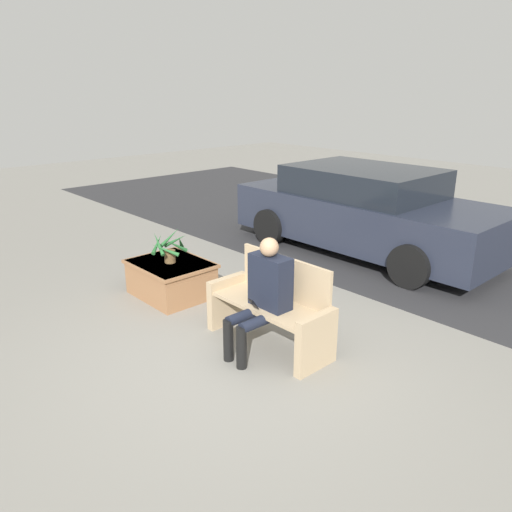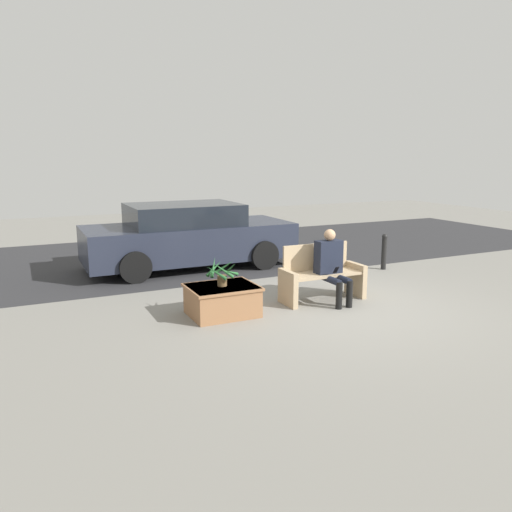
{
  "view_description": "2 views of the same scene",
  "coord_description": "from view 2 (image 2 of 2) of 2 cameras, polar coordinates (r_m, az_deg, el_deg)",
  "views": [
    {
      "loc": [
        3.38,
        -2.84,
        2.61
      ],
      "look_at": [
        -0.6,
        0.81,
        0.78
      ],
      "focal_mm": 35.0,
      "sensor_mm": 36.0,
      "label": 1
    },
    {
      "loc": [
        -4.53,
        -6.36,
        2.39
      ],
      "look_at": [
        -1.2,
        0.65,
        0.83
      ],
      "focal_mm": 35.0,
      "sensor_mm": 36.0,
      "label": 2
    }
  ],
  "objects": [
    {
      "name": "ground_plane",
      "position": [
        8.17,
        9.63,
        -5.81
      ],
      "size": [
        30.0,
        30.0,
        0.0
      ],
      "primitive_type": "plane",
      "color": "gray"
    },
    {
      "name": "road_surface",
      "position": [
        12.73,
        -4.11,
        0.53
      ],
      "size": [
        20.0,
        6.0,
        0.01
      ],
      "primitive_type": "cube",
      "color": "#2D2D30",
      "rests_on": "ground_plane"
    },
    {
      "name": "bench",
      "position": [
        8.46,
        7.47,
        -2.19
      ],
      "size": [
        1.43,
        0.53,
        0.93
      ],
      "color": "tan",
      "rests_on": "ground_plane"
    },
    {
      "name": "person_seated",
      "position": [
        8.29,
        8.61,
        -0.73
      ],
      "size": [
        0.44,
        0.64,
        1.21
      ],
      "color": "black",
      "rests_on": "ground_plane"
    },
    {
      "name": "planter_box",
      "position": [
        7.63,
        -3.87,
        -4.96
      ],
      "size": [
        1.04,
        0.84,
        0.46
      ],
      "color": "#936642",
      "rests_on": "ground_plane"
    },
    {
      "name": "potted_plant",
      "position": [
        7.53,
        -3.89,
        -1.95
      ],
      "size": [
        0.52,
        0.5,
        0.43
      ],
      "color": "brown",
      "rests_on": "planter_box"
    },
    {
      "name": "parked_car",
      "position": [
        10.89,
        -7.76,
        2.29
      ],
      "size": [
        4.43,
        1.98,
        1.39
      ],
      "color": "#232838",
      "rests_on": "ground_plane"
    },
    {
      "name": "bollard_post",
      "position": [
        10.98,
        14.43,
        0.59
      ],
      "size": [
        0.12,
        0.12,
        0.77
      ],
      "color": "black",
      "rests_on": "ground_plane"
    }
  ]
}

